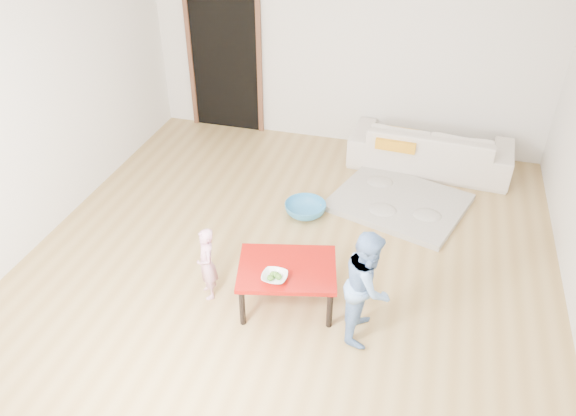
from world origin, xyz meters
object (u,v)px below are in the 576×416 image
at_px(sofa, 430,147).
at_px(bowl, 275,277).
at_px(child_pink, 207,264).
at_px(basin, 305,209).
at_px(child_blue, 368,285).
at_px(red_table, 287,285).

height_order(sofa, bowl, sofa).
relative_size(child_pink, basin, 1.58).
bearing_deg(child_pink, child_blue, 52.10).
bearing_deg(child_blue, bowl, 93.64).
relative_size(sofa, red_table, 2.30).
bearing_deg(red_table, child_pink, -173.71).
relative_size(sofa, basin, 4.26).
bearing_deg(basin, sofa, 49.46).
distance_m(child_blue, basin, 1.79).
bearing_deg(red_table, sofa, 69.75).
xyz_separation_m(sofa, child_pink, (-1.72, -2.84, 0.07)).
height_order(sofa, basin, sofa).
xyz_separation_m(bowl, child_blue, (0.75, 0.04, 0.06)).
bearing_deg(sofa, red_table, 73.22).
xyz_separation_m(bowl, child_pink, (-0.64, 0.10, -0.09)).
bearing_deg(child_blue, sofa, -5.69).
height_order(sofa, child_blue, child_blue).
relative_size(red_table, child_blue, 0.82).
bearing_deg(bowl, red_table, 72.78).
bearing_deg(child_blue, red_table, 79.31).
distance_m(red_table, child_pink, 0.72).
height_order(bowl, child_pink, child_pink).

